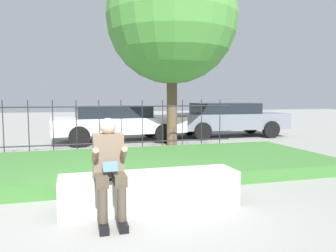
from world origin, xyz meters
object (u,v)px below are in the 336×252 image
at_px(tree_behind_fence, 172,18).
at_px(person_seated_reader, 109,164).
at_px(car_parked_right, 228,118).
at_px(car_parked_center, 117,122).
at_px(stone_bench, 151,192).

bearing_deg(tree_behind_fence, person_seated_reader, -113.50).
bearing_deg(car_parked_right, tree_behind_fence, -147.29).
distance_m(person_seated_reader, car_parked_right, 9.24).
relative_size(person_seated_reader, car_parked_center, 0.28).
height_order(person_seated_reader, car_parked_center, person_seated_reader).
distance_m(person_seated_reader, car_parked_center, 7.34).
distance_m(car_parked_center, car_parked_right, 4.36).
height_order(person_seated_reader, tree_behind_fence, tree_behind_fence).
height_order(person_seated_reader, car_parked_right, car_parked_right).
relative_size(stone_bench, person_seated_reader, 1.93).
bearing_deg(car_parked_right, stone_bench, -121.01).
bearing_deg(stone_bench, car_parked_center, 86.89).
xyz_separation_m(person_seated_reader, car_parked_right, (5.33, 7.55, 0.00)).
bearing_deg(car_parked_right, person_seated_reader, -123.06).
bearing_deg(car_parked_right, car_parked_center, -174.16).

